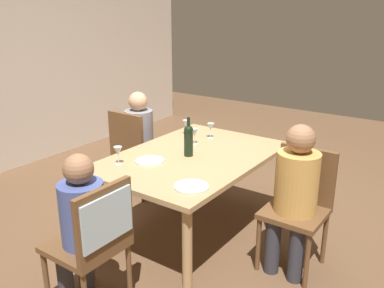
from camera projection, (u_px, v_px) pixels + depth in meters
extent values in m
plane|color=brown|center=(192.00, 230.00, 3.74)|extent=(10.00, 10.00, 0.00)
cube|color=beige|center=(0.00, 59.00, 4.82)|extent=(6.40, 0.12, 2.70)
cube|color=tan|center=(192.00, 157.00, 3.52)|extent=(1.63, 1.11, 0.04)
cylinder|color=tan|center=(187.00, 253.00, 2.79)|extent=(0.07, 0.07, 0.69)
cylinder|color=tan|center=(278.00, 181.00, 3.95)|extent=(0.07, 0.07, 0.69)
cylinder|color=tan|center=(89.00, 214.00, 3.32)|extent=(0.07, 0.07, 0.69)
cylinder|color=tan|center=(195.00, 160.00, 4.48)|extent=(0.07, 0.07, 0.69)
cylinder|color=brown|center=(140.00, 164.00, 4.72)|extent=(0.04, 0.04, 0.44)
cylinder|color=brown|center=(166.00, 171.00, 4.51)|extent=(0.04, 0.04, 0.44)
cylinder|color=brown|center=(116.00, 174.00, 4.43)|extent=(0.04, 0.04, 0.44)
cylinder|color=brown|center=(142.00, 182.00, 4.22)|extent=(0.04, 0.04, 0.44)
cube|color=brown|center=(140.00, 152.00, 4.39)|extent=(0.44, 0.44, 0.04)
cube|color=brown|center=(126.00, 135.00, 4.16)|extent=(0.04, 0.44, 0.44)
cylinder|color=brown|center=(307.00, 261.00, 2.91)|extent=(0.04, 0.04, 0.44)
cylinder|color=brown|center=(258.00, 244.00, 3.12)|extent=(0.04, 0.04, 0.44)
cylinder|color=brown|center=(325.00, 238.00, 3.20)|extent=(0.04, 0.04, 0.44)
cylinder|color=brown|center=(279.00, 224.00, 3.41)|extent=(0.04, 0.04, 0.44)
cube|color=brown|center=(294.00, 213.00, 3.08)|extent=(0.44, 0.44, 0.04)
cube|color=brown|center=(307.00, 175.00, 3.16)|extent=(0.04, 0.44, 0.44)
cylinder|color=brown|center=(46.00, 281.00, 2.70)|extent=(0.04, 0.04, 0.44)
cylinder|color=brown|center=(91.00, 254.00, 3.00)|extent=(0.04, 0.04, 0.44)
cylinder|color=brown|center=(129.00, 272.00, 2.79)|extent=(0.04, 0.04, 0.44)
cube|color=brown|center=(86.00, 245.00, 2.67)|extent=(0.44, 0.44, 0.04)
cube|color=brown|center=(105.00, 221.00, 2.48)|extent=(0.44, 0.04, 0.44)
cube|color=#ADC6D6|center=(104.00, 218.00, 2.48)|extent=(0.40, 0.07, 0.31)
cylinder|color=#33333D|center=(143.00, 166.00, 4.62)|extent=(0.11, 0.11, 0.46)
cylinder|color=#33333D|center=(155.00, 169.00, 4.52)|extent=(0.11, 0.11, 0.46)
cylinder|color=gray|center=(139.00, 131.00, 4.32)|extent=(0.29, 0.29, 0.45)
sphere|color=tan|center=(138.00, 101.00, 4.22)|extent=(0.20, 0.20, 0.20)
cylinder|color=#33333D|center=(296.00, 253.00, 2.99)|extent=(0.11, 0.11, 0.46)
cylinder|color=#33333D|center=(273.00, 245.00, 3.09)|extent=(0.11, 0.11, 0.46)
cylinder|color=tan|center=(297.00, 184.00, 3.01)|extent=(0.31, 0.31, 0.48)
sphere|color=#996B4C|center=(301.00, 139.00, 2.90)|extent=(0.21, 0.21, 0.21)
cylinder|color=#33333D|center=(65.00, 275.00, 2.75)|extent=(0.10, 0.10, 0.46)
cylinder|color=#33333D|center=(85.00, 262.00, 2.88)|extent=(0.10, 0.10, 0.46)
cylinder|color=#475699|center=(83.00, 215.00, 2.60)|extent=(0.28, 0.28, 0.44)
sphere|color=#996B4C|center=(78.00, 169.00, 2.50)|extent=(0.19, 0.19, 0.19)
cylinder|color=black|center=(189.00, 144.00, 3.47)|extent=(0.08, 0.08, 0.21)
sphere|color=black|center=(188.00, 130.00, 3.43)|extent=(0.08, 0.08, 0.08)
cylinder|color=black|center=(188.00, 123.00, 3.41)|extent=(0.03, 0.03, 0.10)
cylinder|color=silver|center=(119.00, 164.00, 3.31)|extent=(0.06, 0.06, 0.00)
cylinder|color=silver|center=(118.00, 160.00, 3.30)|extent=(0.01, 0.01, 0.07)
cone|color=silver|center=(118.00, 151.00, 3.27)|extent=(0.07, 0.07, 0.07)
cylinder|color=silver|center=(211.00, 138.00, 3.97)|extent=(0.06, 0.06, 0.00)
cylinder|color=silver|center=(211.00, 134.00, 3.96)|extent=(0.01, 0.01, 0.07)
cone|color=silver|center=(211.00, 127.00, 3.93)|extent=(0.07, 0.07, 0.07)
cylinder|color=silver|center=(195.00, 144.00, 3.79)|extent=(0.06, 0.06, 0.00)
cylinder|color=silver|center=(195.00, 140.00, 3.78)|extent=(0.01, 0.01, 0.07)
cone|color=silver|center=(195.00, 133.00, 3.76)|extent=(0.07, 0.07, 0.07)
cylinder|color=silver|center=(186.00, 134.00, 4.07)|extent=(0.06, 0.06, 0.00)
cylinder|color=silver|center=(186.00, 131.00, 4.06)|extent=(0.01, 0.01, 0.07)
cone|color=silver|center=(186.00, 124.00, 4.04)|extent=(0.07, 0.07, 0.07)
cylinder|color=silver|center=(192.00, 187.00, 2.88)|extent=(0.25, 0.25, 0.01)
cylinder|color=white|center=(150.00, 161.00, 3.36)|extent=(0.23, 0.23, 0.01)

